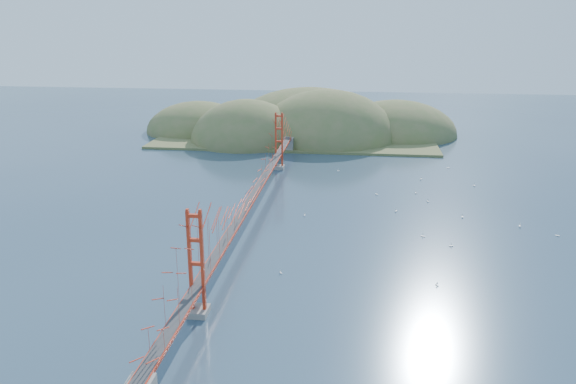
# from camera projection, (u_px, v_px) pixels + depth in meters

# --- Properties ---
(ground) EXTENTS (320.00, 320.00, 0.00)m
(ground) POSITION_uv_depth(u_px,v_px,m) (252.00, 218.00, 87.39)
(ground) COLOR #2C4258
(ground) RESTS_ON ground
(bridge) EXTENTS (2.20, 94.40, 12.00)m
(bridge) POSITION_uv_depth(u_px,v_px,m) (251.00, 174.00, 85.48)
(bridge) COLOR gray
(bridge) RESTS_ON ground
(far_headlands) EXTENTS (84.00, 58.00, 25.00)m
(far_headlands) POSITION_uv_depth(u_px,v_px,m) (307.00, 133.00, 152.03)
(far_headlands) COLOR olive
(far_headlands) RESTS_ON ground
(sailboat_16) EXTENTS (0.54, 0.54, 0.59)m
(sailboat_16) POSITION_uv_depth(u_px,v_px,m) (428.00, 201.00, 95.01)
(sailboat_16) COLOR white
(sailboat_16) RESTS_ON ground
(sailboat_10) EXTENTS (0.52, 0.52, 0.57)m
(sailboat_10) POSITION_uv_depth(u_px,v_px,m) (281.00, 272.00, 68.39)
(sailboat_10) COLOR white
(sailboat_10) RESTS_ON ground
(sailboat_11) EXTENTS (0.57, 0.57, 0.65)m
(sailboat_11) POSITION_uv_depth(u_px,v_px,m) (558.00, 235.00, 80.07)
(sailboat_11) COLOR white
(sailboat_11) RESTS_ON ground
(sailboat_4) EXTENTS (0.55, 0.60, 0.67)m
(sailboat_4) POSITION_uv_depth(u_px,v_px,m) (462.00, 216.00, 87.60)
(sailboat_4) COLOR white
(sailboat_4) RESTS_ON ground
(sailboat_7) EXTENTS (0.59, 0.51, 0.68)m
(sailboat_7) POSITION_uv_depth(u_px,v_px,m) (448.00, 168.00, 116.16)
(sailboat_7) COLOR white
(sailboat_7) RESTS_ON ground
(sailboat_15) EXTENTS (0.61, 0.61, 0.69)m
(sailboat_15) POSITION_uv_depth(u_px,v_px,m) (474.00, 185.00, 103.88)
(sailboat_15) COLOR white
(sailboat_15) RESTS_ON ground
(sailboat_2) EXTENTS (0.63, 0.63, 0.70)m
(sailboat_2) POSITION_uv_depth(u_px,v_px,m) (423.00, 236.00, 79.82)
(sailboat_2) COLOR white
(sailboat_2) RESTS_ON ground
(sailboat_8) EXTENTS (0.66, 0.66, 0.70)m
(sailboat_8) POSITION_uv_depth(u_px,v_px,m) (421.00, 179.00, 108.08)
(sailboat_8) COLOR white
(sailboat_8) RESTS_ON ground
(sailboat_6) EXTENTS (0.52, 0.52, 0.56)m
(sailboat_6) POSITION_uv_depth(u_px,v_px,m) (437.00, 285.00, 65.20)
(sailboat_6) COLOR white
(sailboat_6) RESTS_ON ground
(sailboat_13) EXTENTS (0.59, 0.57, 0.67)m
(sailboat_13) POSITION_uv_depth(u_px,v_px,m) (451.00, 245.00, 76.43)
(sailboat_13) COLOR white
(sailboat_13) RESTS_ON ground
(sailboat_1) EXTENTS (0.63, 0.63, 0.67)m
(sailboat_1) POSITION_uv_depth(u_px,v_px,m) (377.00, 194.00, 98.83)
(sailboat_1) COLOR white
(sailboat_1) RESTS_ON ground
(sailboat_12) EXTENTS (0.50, 0.44, 0.56)m
(sailboat_12) POSITION_uv_depth(u_px,v_px,m) (338.00, 170.00, 114.04)
(sailboat_12) COLOR white
(sailboat_12) RESTS_ON ground
(sailboat_0) EXTENTS (0.40, 0.49, 0.57)m
(sailboat_0) POSITION_uv_depth(u_px,v_px,m) (305.00, 215.00, 88.36)
(sailboat_0) COLOR white
(sailboat_0) RESTS_ON ground
(sailboat_14) EXTENTS (0.58, 0.58, 0.61)m
(sailboat_14) POSITION_uv_depth(u_px,v_px,m) (396.00, 211.00, 90.23)
(sailboat_14) COLOR white
(sailboat_14) RESTS_ON ground
(sailboat_5) EXTENTS (0.61, 0.65, 0.73)m
(sailboat_5) POSITION_uv_depth(u_px,v_px,m) (520.00, 226.00, 83.68)
(sailboat_5) COLOR white
(sailboat_5) RESTS_ON ground
(sailboat_extra_0) EXTENTS (0.58, 0.58, 0.63)m
(sailboat_extra_0) POSITION_uv_depth(u_px,v_px,m) (416.00, 193.00, 99.60)
(sailboat_extra_0) COLOR white
(sailboat_extra_0) RESTS_ON ground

